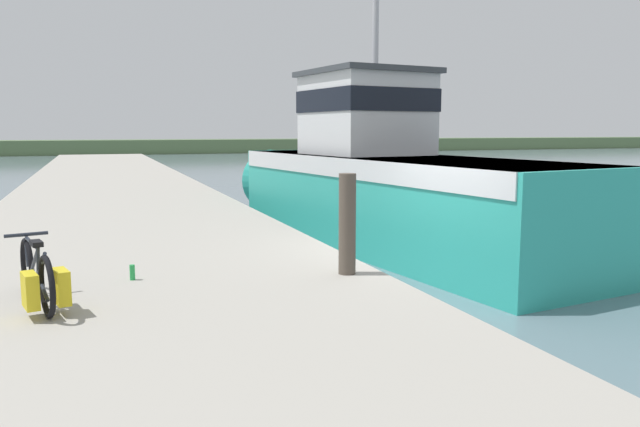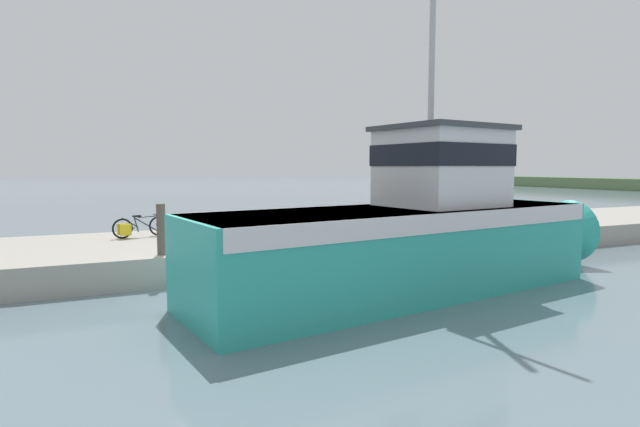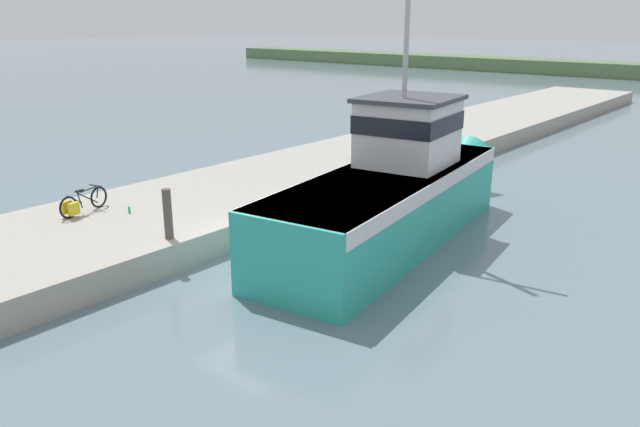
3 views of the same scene
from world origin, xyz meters
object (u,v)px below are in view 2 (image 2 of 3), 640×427
(bicycle_touring, at_px, (135,227))
(mooring_post, at_px, (161,229))
(fishing_boat_main, at_px, (421,231))
(water_bottle_by_bike, at_px, (171,237))

(bicycle_touring, bearing_deg, mooring_post, -7.99)
(fishing_boat_main, relative_size, mooring_post, 9.45)
(water_bottle_by_bike, bearing_deg, fishing_boat_main, 41.25)
(fishing_boat_main, height_order, mooring_post, fishing_boat_main)
(mooring_post, height_order, water_bottle_by_bike, mooring_post)
(bicycle_touring, height_order, mooring_post, mooring_post)
(bicycle_touring, bearing_deg, water_bottle_by_bike, 30.97)
(bicycle_touring, distance_m, water_bottle_by_bike, 1.35)
(mooring_post, distance_m, water_bottle_by_bike, 2.68)
(mooring_post, relative_size, water_bottle_by_bike, 6.83)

